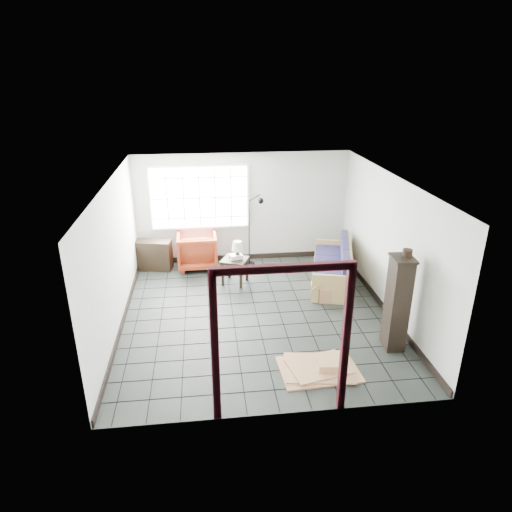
{
  "coord_description": "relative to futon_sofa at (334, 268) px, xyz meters",
  "views": [
    {
      "loc": [
        -0.91,
        -7.6,
        4.36
      ],
      "look_at": [
        0.03,
        0.3,
        1.08
      ],
      "focal_mm": 32.0,
      "sensor_mm": 36.0,
      "label": 1
    }
  ],
  "objects": [
    {
      "name": "tall_shelf",
      "position": [
        0.3,
        -2.54,
        0.5
      ],
      "size": [
        0.37,
        0.46,
        1.63
      ],
      "rotation": [
        0.0,
        0.0,
        -0.06
      ],
      "color": "black",
      "rests_on": "ground"
    },
    {
      "name": "console_shelf",
      "position": [
        -4.0,
        1.21,
        0.02
      ],
      "size": [
        0.95,
        0.52,
        0.7
      ],
      "rotation": [
        0.0,
        0.0,
        -0.2
      ],
      "color": "black",
      "rests_on": "ground"
    },
    {
      "name": "pot",
      "position": [
        0.37,
        -2.52,
        1.36
      ],
      "size": [
        0.2,
        0.2,
        0.11
      ],
      "rotation": [
        0.0,
        0.0,
        0.4
      ],
      "color": "black",
      "rests_on": "tall_shelf"
    },
    {
      "name": "projector",
      "position": [
        -2.13,
        0.25,
        0.28
      ],
      "size": [
        0.31,
        0.27,
        0.09
      ],
      "rotation": [
        0.0,
        0.0,
        0.28
      ],
      "color": "silver",
      "rests_on": "side_table"
    },
    {
      "name": "doorway_trim",
      "position": [
        -1.85,
        -3.89,
        1.05
      ],
      "size": [
        1.8,
        0.08,
        2.2
      ],
      "color": "#380C15",
      "rests_on": "ground"
    },
    {
      "name": "window_panel",
      "position": [
        -2.85,
        1.51,
        1.27
      ],
      "size": [
        2.32,
        0.08,
        1.52
      ],
      "color": "silver",
      "rests_on": "ground"
    },
    {
      "name": "futon_sofa",
      "position": [
        0.0,
        0.0,
        0.0
      ],
      "size": [
        1.29,
        2.19,
        0.91
      ],
      "rotation": [
        0.0,
        0.0,
        -0.27
      ],
      "color": "#A9874C",
      "rests_on": "ground"
    },
    {
      "name": "room_shell",
      "position": [
        -1.85,
        -1.16,
        1.35
      ],
      "size": [
        5.02,
        5.52,
        2.61
      ],
      "color": "silver",
      "rests_on": "ground"
    },
    {
      "name": "floor_lamp",
      "position": [
        -1.61,
        1.19,
        0.59
      ],
      "size": [
        0.5,
        0.31,
        1.72
      ],
      "rotation": [
        0.0,
        0.0,
        0.2
      ],
      "color": "black",
      "rests_on": "ground"
    },
    {
      "name": "cardboard_pile",
      "position": [
        -1.08,
        -3.05,
        -0.28
      ],
      "size": [
        1.25,
        0.92,
        0.18
      ],
      "rotation": [
        0.0,
        0.0,
        0.0
      ],
      "color": "#A16E4D",
      "rests_on": "ground"
    },
    {
      "name": "table_lamp",
      "position": [
        -2.09,
        0.25,
        0.51
      ],
      "size": [
        0.32,
        0.32,
        0.39
      ],
      "rotation": [
        0.0,
        0.0,
        -0.31
      ],
      "color": "black",
      "rests_on": "side_table"
    },
    {
      "name": "armchair",
      "position": [
        -2.96,
        1.21,
        0.13
      ],
      "size": [
        0.91,
        0.86,
        0.92
      ],
      "primitive_type": "imported",
      "rotation": [
        0.0,
        0.0,
        3.16
      ],
      "color": "maroon",
      "rests_on": "ground"
    },
    {
      "name": "side_table",
      "position": [
        -2.15,
        0.23,
        0.14
      ],
      "size": [
        0.68,
        0.68,
        0.57
      ],
      "rotation": [
        0.0,
        0.0,
        -0.42
      ],
      "color": "black",
      "rests_on": "ground"
    },
    {
      "name": "open_box",
      "position": [
        -0.31,
        -0.79,
        -0.17
      ],
      "size": [
        0.81,
        0.48,
        0.43
      ],
      "rotation": [
        0.0,
        0.0,
        -0.15
      ],
      "color": "#A16E4D",
      "rests_on": "ground"
    },
    {
      "name": "ground",
      "position": [
        -1.85,
        -1.19,
        -0.33
      ],
      "size": [
        5.5,
        5.5,
        0.0
      ],
      "primitive_type": "plane",
      "color": "black",
      "rests_on": "ground"
    }
  ]
}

